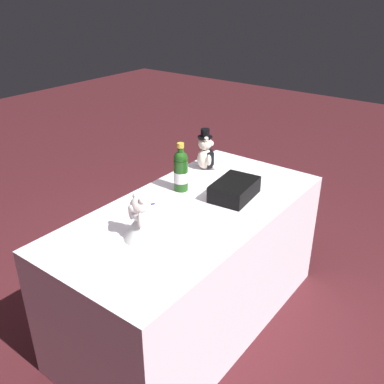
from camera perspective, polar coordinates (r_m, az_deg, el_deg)
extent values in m
plane|color=#47191E|center=(2.74, 0.00, -16.34)|extent=(12.00, 12.00, 0.00)
cube|color=white|center=(2.50, 0.00, -9.91)|extent=(1.64, 0.80, 0.76)
ellipsoid|color=silver|center=(2.77, 1.71, 4.48)|extent=(0.11, 0.10, 0.14)
cube|color=black|center=(2.78, 2.30, 4.52)|extent=(0.09, 0.10, 0.10)
sphere|color=silver|center=(2.73, 1.74, 6.54)|extent=(0.09, 0.09, 0.09)
sphere|color=silver|center=(2.75, 2.52, 6.49)|extent=(0.04, 0.04, 0.04)
sphere|color=silver|center=(2.69, 1.91, 7.04)|extent=(0.03, 0.03, 0.03)
sphere|color=silver|center=(2.75, 1.60, 7.47)|extent=(0.03, 0.03, 0.03)
ellipsoid|color=silver|center=(2.72, 2.26, 4.27)|extent=(0.03, 0.03, 0.07)
ellipsoid|color=silver|center=(2.82, 1.71, 5.10)|extent=(0.03, 0.03, 0.07)
sphere|color=silver|center=(2.78, 2.96, 3.47)|extent=(0.04, 0.04, 0.04)
sphere|color=silver|center=(2.83, 2.66, 3.92)|extent=(0.04, 0.04, 0.04)
cylinder|color=black|center=(2.72, 1.75, 7.36)|extent=(0.09, 0.09, 0.01)
cylinder|color=black|center=(2.71, 1.76, 7.92)|extent=(0.06, 0.06, 0.05)
cone|color=white|center=(2.03, -6.90, -4.40)|extent=(0.17, 0.17, 0.14)
ellipsoid|color=white|center=(2.00, -6.99, -2.94)|extent=(0.08, 0.07, 0.06)
sphere|color=silver|center=(1.97, -7.07, -1.73)|extent=(0.09, 0.09, 0.09)
sphere|color=silver|center=(1.96, -8.01, -2.13)|extent=(0.04, 0.04, 0.04)
sphere|color=silver|center=(1.98, -7.51, -0.51)|extent=(0.03, 0.03, 0.03)
sphere|color=silver|center=(1.93, -6.72, -1.18)|extent=(0.03, 0.03, 0.03)
ellipsoid|color=silver|center=(2.03, -8.11, -2.68)|extent=(0.03, 0.03, 0.08)
ellipsoid|color=silver|center=(1.95, -6.93, -3.81)|extent=(0.03, 0.03, 0.08)
cone|color=white|center=(2.02, -5.76, -3.16)|extent=(0.17, 0.16, 0.16)
cylinder|color=#1C4B15|center=(2.47, -1.49, 2.25)|extent=(0.08, 0.08, 0.19)
sphere|color=#1C4B15|center=(2.43, -1.52, 4.57)|extent=(0.08, 0.08, 0.08)
cylinder|color=#1C4B15|center=(2.41, -1.53, 5.62)|extent=(0.03, 0.03, 0.07)
cylinder|color=gold|center=(2.40, -1.54, 6.25)|extent=(0.04, 0.04, 0.03)
cylinder|color=white|center=(2.47, -1.49, 2.06)|extent=(0.08, 0.08, 0.07)
cylinder|color=navy|center=(2.33, -6.73, -1.88)|extent=(0.14, 0.08, 0.01)
cone|color=silver|center=(2.35, -5.01, -1.53)|extent=(0.02, 0.01, 0.01)
cube|color=black|center=(2.41, 5.69, 0.36)|extent=(0.31, 0.23, 0.10)
cube|color=#B7B7BF|center=(2.47, 3.93, 1.04)|extent=(0.04, 0.01, 0.02)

